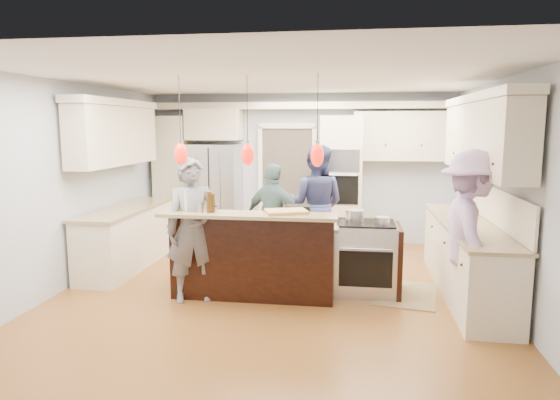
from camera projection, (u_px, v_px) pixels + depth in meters
The scene contains 23 objects.
ground_plane at pixel (276, 292), 6.46m from camera, with size 6.00×6.00×0.00m, color #9F632B.
room_shell at pixel (276, 151), 6.19m from camera, with size 5.54×6.04×2.72m.
refrigerator at pixel (215, 193), 9.13m from camera, with size 0.90×0.70×1.80m, color #B7B7BC.
oven_column at pixel (341, 182), 8.79m from camera, with size 0.72×0.69×2.30m.
back_upper_cabinets at pixel (259, 151), 9.02m from camera, with size 5.30×0.61×2.54m.
right_counter_run at pixel (472, 212), 6.25m from camera, with size 0.64×3.10×2.51m.
left_cabinets at pixel (122, 198), 7.44m from camera, with size 0.64×2.30×2.51m.
kitchen_island at pixel (258, 253), 6.49m from camera, with size 2.10×1.46×1.12m.
island_range at pixel (367, 258), 6.37m from camera, with size 0.82×0.71×0.92m.
pendant_lights at pixel (248, 154), 5.73m from camera, with size 1.75×0.15×1.03m.
person_bar_end at pixel (193, 230), 6.03m from camera, with size 0.64×0.42×1.75m, color slate.
person_far_left at pixel (316, 205), 7.66m from camera, with size 0.90×0.70×1.85m, color navy.
person_far_right at pixel (274, 219), 7.20m from camera, with size 0.94×0.39×1.60m, color slate.
person_range_side at pixel (471, 235), 5.48m from camera, with size 1.22×0.70×1.88m, color #BB97CC.
floor_rug at pixel (406, 294), 6.34m from camera, with size 0.73×1.07×0.01m, color olive.
water_bottle at pixel (187, 200), 5.90m from camera, with size 0.06×0.06×0.27m, color silver.
beer_bottle_a at pixel (194, 202), 5.96m from camera, with size 0.05×0.05×0.22m, color #452B0C.
beer_bottle_b at pixel (209, 202), 5.81m from camera, with size 0.06×0.06×0.25m, color #452B0C.
beer_bottle_c at pixel (213, 203), 5.85m from camera, with size 0.05×0.05×0.22m, color #452B0C.
drink_can at pixel (201, 207), 5.85m from camera, with size 0.06×0.06×0.12m, color #B7B7BC.
cutting_board at pixel (286, 212), 5.81m from camera, with size 0.47×0.34×0.04m, color tan.
pot_large at pixel (355, 215), 6.41m from camera, with size 0.24×0.24×0.14m, color #B7B7BC.
pot_small at pixel (382, 220), 6.18m from camera, with size 0.18×0.18×0.09m, color #B7B7BC.
Camera 1 is at (0.95, -6.14, 2.13)m, focal length 32.00 mm.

